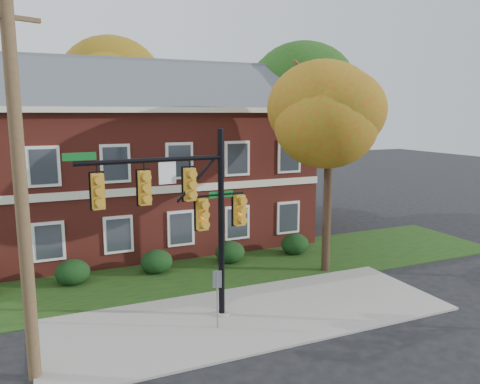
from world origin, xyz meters
name	(u,v)px	position (x,y,z in m)	size (l,w,h in m)	color
ground	(266,328)	(0.00, 0.00, 0.00)	(120.00, 120.00, 0.00)	black
sidewalk	(253,315)	(0.00, 1.00, 0.04)	(14.00, 5.00, 0.08)	gray
grass_strip	(205,271)	(0.00, 6.00, 0.02)	(30.00, 6.00, 0.04)	#193811
apartment_building	(130,151)	(-2.00, 11.95, 4.99)	(18.80, 8.80, 9.74)	maroon
hedge_left	(73,272)	(-5.50, 6.70, 0.53)	(1.40, 1.26, 1.05)	black
hedge_center	(157,262)	(-2.00, 6.70, 0.53)	(1.40, 1.26, 1.05)	black
hedge_right	(230,252)	(1.50, 6.70, 0.53)	(1.40, 1.26, 1.05)	black
hedge_far_right	(295,244)	(5.00, 6.70, 0.53)	(1.40, 1.26, 1.05)	black
tree_near_right	(336,120)	(5.22, 3.87, 6.67)	(4.50, 4.25, 8.58)	black
tree_right_rear	(308,95)	(9.31, 12.81, 8.12)	(6.30, 5.95, 10.62)	black
tree_far_rear	(126,85)	(-0.66, 19.79, 8.84)	(6.84, 6.46, 11.52)	black
traffic_signal	(189,206)	(-2.16, 1.29, 4.02)	(5.80, 0.75, 6.48)	gray
utility_pole	(21,191)	(-6.96, -0.21, 5.06)	(1.48, 0.67, 9.97)	brown
sign_post	(217,290)	(-1.50, 0.49, 1.36)	(0.29, 0.13, 2.01)	slate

